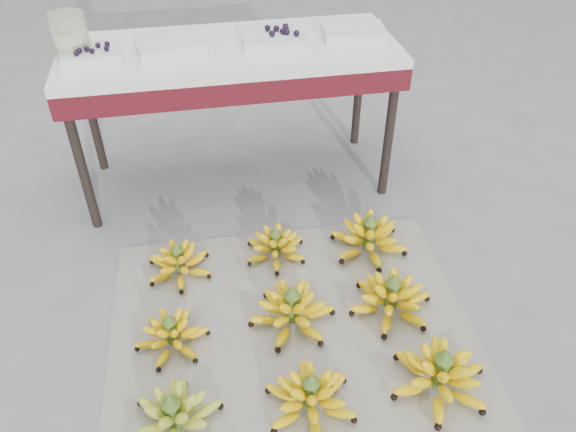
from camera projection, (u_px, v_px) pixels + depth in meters
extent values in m
plane|color=slate|center=(278.00, 332.00, 1.95)|extent=(60.00, 60.00, 0.00)
cube|color=silver|center=(292.00, 329.00, 1.96)|extent=(1.28, 1.09, 0.01)
ellipsoid|color=olive|center=(175.00, 422.00, 1.63)|extent=(0.31, 0.31, 0.09)
ellipsoid|color=olive|center=(173.00, 415.00, 1.61)|extent=(0.22, 0.22, 0.06)
ellipsoid|color=olive|center=(171.00, 408.00, 1.58)|extent=(0.14, 0.14, 0.05)
cylinder|color=#405D1D|center=(173.00, 415.00, 1.61)|extent=(0.05, 0.05, 0.12)
cone|color=#405D1D|center=(170.00, 400.00, 1.56)|extent=(0.06, 0.06, 0.04)
ellipsoid|color=#FFDE00|center=(310.00, 401.00, 1.68)|extent=(0.29, 0.29, 0.08)
ellipsoid|color=#FFDE00|center=(311.00, 394.00, 1.66)|extent=(0.20, 0.20, 0.06)
ellipsoid|color=#FFDE00|center=(311.00, 387.00, 1.64)|extent=(0.13, 0.13, 0.05)
cylinder|color=#405D1D|center=(311.00, 394.00, 1.66)|extent=(0.05, 0.05, 0.11)
cone|color=#405D1D|center=(311.00, 379.00, 1.62)|extent=(0.05, 0.05, 0.04)
ellipsoid|color=#FFDE00|center=(439.00, 379.00, 1.74)|extent=(0.36, 0.36, 0.09)
ellipsoid|color=#FFDE00|center=(441.00, 371.00, 1.72)|extent=(0.25, 0.25, 0.07)
ellipsoid|color=#FFDE00|center=(443.00, 363.00, 1.69)|extent=(0.16, 0.16, 0.06)
cylinder|color=#405D1D|center=(441.00, 371.00, 1.72)|extent=(0.05, 0.05, 0.13)
cone|color=#405D1D|center=(446.00, 355.00, 1.67)|extent=(0.06, 0.06, 0.05)
ellipsoid|color=#FFDE00|center=(172.00, 337.00, 1.88)|extent=(0.29, 0.29, 0.07)
ellipsoid|color=#FFDE00|center=(171.00, 331.00, 1.86)|extent=(0.20, 0.20, 0.05)
ellipsoid|color=#FFDE00|center=(170.00, 325.00, 1.84)|extent=(0.13, 0.13, 0.04)
cylinder|color=#405D1D|center=(171.00, 331.00, 1.86)|extent=(0.04, 0.04, 0.10)
cone|color=#405D1D|center=(169.00, 318.00, 1.82)|extent=(0.05, 0.05, 0.04)
ellipsoid|color=#FFDE00|center=(292.00, 314.00, 1.95)|extent=(0.39, 0.39, 0.09)
ellipsoid|color=#FFDE00|center=(292.00, 306.00, 1.93)|extent=(0.27, 0.27, 0.07)
ellipsoid|color=#FFDE00|center=(292.00, 299.00, 1.90)|extent=(0.18, 0.18, 0.05)
cylinder|color=#405D1D|center=(292.00, 306.00, 1.93)|extent=(0.05, 0.05, 0.12)
cone|color=#405D1D|center=(292.00, 291.00, 1.88)|extent=(0.06, 0.06, 0.04)
ellipsoid|color=#FFDE00|center=(391.00, 302.00, 1.99)|extent=(0.33, 0.33, 0.09)
ellipsoid|color=#FFDE00|center=(392.00, 294.00, 1.97)|extent=(0.24, 0.24, 0.07)
ellipsoid|color=#FFDE00|center=(393.00, 287.00, 1.95)|extent=(0.15, 0.15, 0.05)
cylinder|color=#405D1D|center=(392.00, 294.00, 1.97)|extent=(0.05, 0.05, 0.12)
cone|color=#405D1D|center=(394.00, 279.00, 1.92)|extent=(0.06, 0.06, 0.04)
ellipsoid|color=#FFDE00|center=(179.00, 265.00, 2.15)|extent=(0.32, 0.32, 0.07)
ellipsoid|color=#FFDE00|center=(178.00, 259.00, 2.13)|extent=(0.23, 0.23, 0.06)
ellipsoid|color=#FFDE00|center=(177.00, 253.00, 2.11)|extent=(0.15, 0.15, 0.05)
cylinder|color=#405D1D|center=(178.00, 259.00, 2.13)|extent=(0.04, 0.04, 0.10)
cone|color=#405D1D|center=(176.00, 246.00, 2.09)|extent=(0.05, 0.05, 0.04)
ellipsoid|color=#FFDE00|center=(276.00, 249.00, 2.23)|extent=(0.27, 0.27, 0.07)
ellipsoid|color=#FFDE00|center=(276.00, 243.00, 2.21)|extent=(0.19, 0.19, 0.05)
ellipsoid|color=#FFDE00|center=(275.00, 237.00, 2.19)|extent=(0.12, 0.12, 0.05)
cylinder|color=#405D1D|center=(276.00, 243.00, 2.21)|extent=(0.04, 0.04, 0.10)
cone|color=#405D1D|center=(275.00, 231.00, 2.17)|extent=(0.05, 0.05, 0.04)
ellipsoid|color=#FFDE00|center=(368.00, 241.00, 2.25)|extent=(0.35, 0.35, 0.09)
ellipsoid|color=#FFDE00|center=(369.00, 233.00, 2.23)|extent=(0.24, 0.24, 0.07)
ellipsoid|color=#FFDE00|center=(370.00, 226.00, 2.20)|extent=(0.16, 0.16, 0.06)
cylinder|color=#405D1D|center=(369.00, 233.00, 2.23)|extent=(0.05, 0.05, 0.12)
cone|color=#405D1D|center=(371.00, 218.00, 2.18)|extent=(0.06, 0.06, 0.04)
cylinder|color=black|center=(81.00, 165.00, 2.22)|extent=(0.04, 0.04, 0.62)
cylinder|color=black|center=(389.00, 134.00, 2.40)|extent=(0.04, 0.04, 0.62)
cylinder|color=black|center=(91.00, 111.00, 2.56)|extent=(0.04, 0.04, 0.62)
cylinder|color=black|center=(359.00, 87.00, 2.75)|extent=(0.04, 0.04, 0.62)
cube|color=#59101A|center=(231.00, 65.00, 2.32)|extent=(1.37, 0.55, 0.09)
cube|color=silver|center=(230.00, 50.00, 2.28)|extent=(1.37, 0.55, 0.04)
cube|color=silver|center=(91.00, 55.00, 2.15)|extent=(0.24, 0.18, 0.04)
sphere|color=black|center=(98.00, 45.00, 2.15)|extent=(0.02, 0.02, 0.02)
sphere|color=black|center=(76.00, 47.00, 2.14)|extent=(0.02, 0.02, 0.02)
sphere|color=black|center=(106.00, 48.00, 2.13)|extent=(0.02, 0.02, 0.02)
sphere|color=black|center=(79.00, 51.00, 2.11)|extent=(0.02, 0.02, 0.02)
sphere|color=black|center=(76.00, 53.00, 2.09)|extent=(0.02, 0.02, 0.02)
sphere|color=black|center=(80.00, 44.00, 2.16)|extent=(0.02, 0.02, 0.02)
sphere|color=black|center=(107.00, 44.00, 2.17)|extent=(0.02, 0.02, 0.02)
sphere|color=black|center=(92.00, 51.00, 2.11)|extent=(0.02, 0.02, 0.02)
sphere|color=black|center=(87.00, 49.00, 2.13)|extent=(0.02, 0.02, 0.02)
cube|color=silver|center=(170.00, 46.00, 2.22)|extent=(0.29, 0.23, 0.04)
cube|color=silver|center=(276.00, 39.00, 2.27)|extent=(0.28, 0.21, 0.04)
sphere|color=black|center=(268.00, 28.00, 2.28)|extent=(0.03, 0.03, 0.03)
sphere|color=black|center=(283.00, 31.00, 2.25)|extent=(0.03, 0.03, 0.03)
sphere|color=black|center=(272.00, 34.00, 2.23)|extent=(0.03, 0.03, 0.03)
sphere|color=black|center=(285.00, 26.00, 2.29)|extent=(0.03, 0.03, 0.03)
sphere|color=black|center=(286.00, 29.00, 2.27)|extent=(0.03, 0.03, 0.03)
sphere|color=black|center=(276.00, 29.00, 2.27)|extent=(0.03, 0.03, 0.03)
sphere|color=black|center=(287.00, 32.00, 2.24)|extent=(0.03, 0.03, 0.03)
sphere|color=black|center=(296.00, 33.00, 2.23)|extent=(0.03, 0.03, 0.03)
cube|color=silver|center=(353.00, 32.00, 2.34)|extent=(0.27, 0.21, 0.04)
cylinder|color=#E2F0BF|center=(70.00, 36.00, 2.13)|extent=(0.16, 0.16, 0.17)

